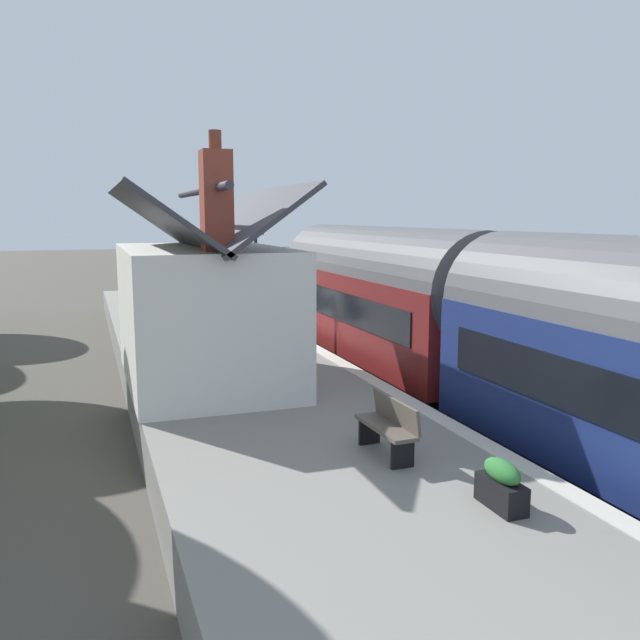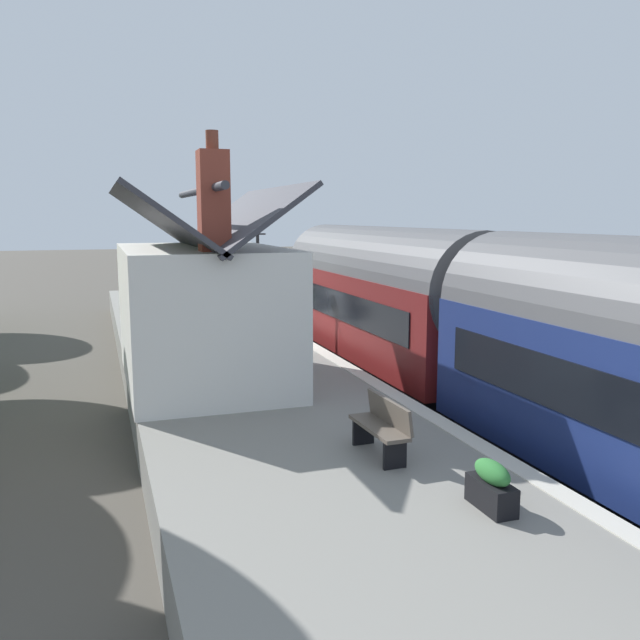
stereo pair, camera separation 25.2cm
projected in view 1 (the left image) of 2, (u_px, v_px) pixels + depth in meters
The scene contains 16 objects.
ground_plane at pixel (343, 372), 19.84m from camera, with size 160.00×160.00×0.00m, color #4C473F.
platform at pixel (222, 365), 18.56m from camera, with size 32.00×5.32×0.98m, color gray.
platform_edge_coping at pixel (306, 342), 19.30m from camera, with size 32.00×0.36×0.02m, color beige.
rail_near at pixel (392, 366), 20.36m from camera, with size 52.00×0.08×0.14m, color gray.
rail_far at pixel (349, 370), 19.89m from camera, with size 52.00×0.08×0.14m, color gray.
train at pixel (479, 327), 14.45m from camera, with size 20.45×2.73×4.32m.
station_building at pixel (204, 309), 14.60m from camera, with size 5.98×3.60×5.23m.
bench_near_building at pixel (194, 292), 28.08m from camera, with size 1.40×0.44×0.88m.
bench_platform_end at pixel (211, 309), 22.86m from camera, with size 1.41×0.48×0.88m.
bench_mid_platform at pixel (389, 425), 10.16m from camera, with size 1.41×0.48×0.88m.
bench_by_lamp at pixel (205, 299), 25.53m from camera, with size 1.42×0.50×0.88m.
planter_bench_left at pixel (235, 304), 25.15m from camera, with size 0.45×0.45×0.70m.
planter_corner_building at pixel (180, 303), 24.37m from camera, with size 0.63×0.63×0.84m.
planter_by_door at pixel (502, 485), 8.34m from camera, with size 0.75×0.32×0.63m.
lamp_post_platform at pixel (256, 251), 20.48m from camera, with size 0.32×0.50×3.67m.
station_sign_board at pixel (247, 285), 23.72m from camera, with size 0.96×0.06×1.57m.
Camera 1 is at (-18.01, 7.12, 4.62)m, focal length 37.32 mm.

